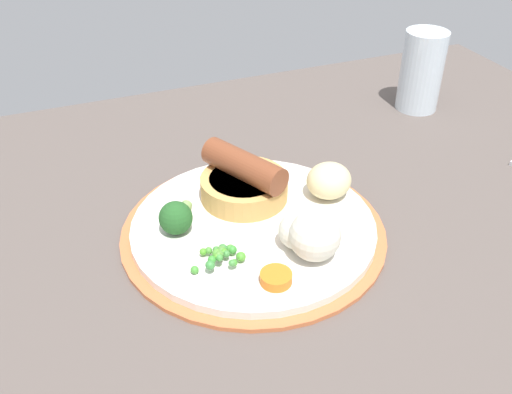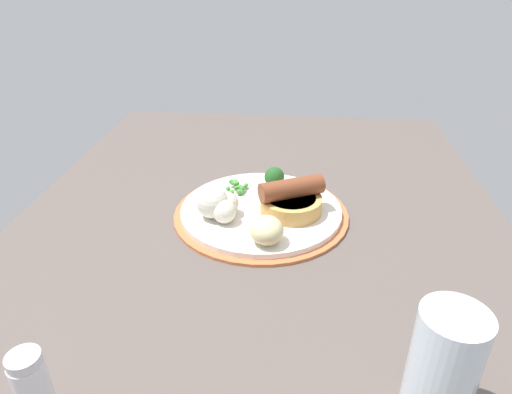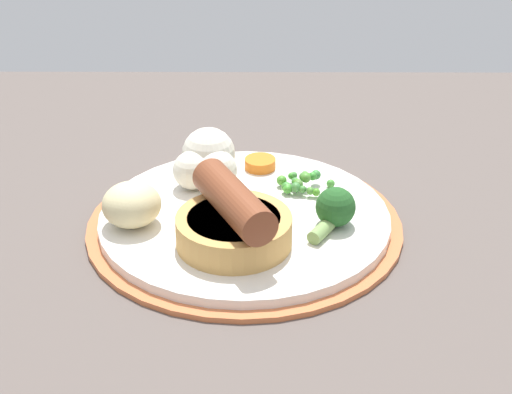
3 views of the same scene
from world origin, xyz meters
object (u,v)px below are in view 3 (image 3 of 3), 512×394
Objects in this scene: pea_pile at (301,182)px; cauliflower_floret at (206,161)px; potato_chunk_0 at (132,205)px; broccoli_floret_near at (334,209)px; sausage_pudding at (234,222)px; dinner_plate at (245,225)px; carrot_slice_3 at (260,164)px.

cauliflower_floret reaches higher than pea_pile.
broccoli_floret_near is at bearing -0.40° from potato_chunk_0.
sausage_pudding is 1.92× the size of broccoli_floret_near.
cauliflower_floret is (-3.83, 6.81, 3.11)cm from dinner_plate.
pea_pile is 0.85× the size of cauliflower_floret.
dinner_plate is 7.55cm from pea_pile.
broccoli_floret_near is at bearing -59.71° from carrot_slice_3.
pea_pile is (5.24, 5.15, 1.74)cm from dinner_plate.
broccoli_floret_near is 1.81× the size of carrot_slice_3.
cauliflower_floret reaches higher than carrot_slice_3.
cauliflower_floret is at bearing 119.36° from dinner_plate.
sausage_pudding is at bearing -98.86° from carrot_slice_3.
broccoli_floret_near is (7.91, -1.38, 2.51)cm from dinner_plate.
cauliflower_floret is (-11.75, 8.19, 0.61)cm from broccoli_floret_near.
broccoli_floret_near is 14.33cm from cauliflower_floret.
dinner_plate is 5.44cm from sausage_pudding.
potato_chunk_0 reaches higher than broccoli_floret_near.
sausage_pudding is 11.43cm from pea_pile.
broccoli_floret_near is 0.85× the size of cauliflower_floret.
carrot_slice_3 is at bearing 29.45° from cauliflower_floret.
potato_chunk_0 is at bearing -172.74° from dinner_plate.
dinner_plate is 4.37× the size of cauliflower_floret.
cauliflower_floret is at bearing 168.96° from sausage_pudding.
cauliflower_floret is at bearing 169.62° from pea_pile.
potato_chunk_0 is (-17.79, 0.12, 0.33)cm from broccoli_floret_near.
pea_pile is 1.01× the size of broccoli_floret_near.
potato_chunk_0 is at bearing -157.02° from pea_pile.
dinner_plate is 5.13× the size of pea_pile.
cauliflower_floret is (-9.07, 1.66, 1.37)cm from pea_pile.
dinner_plate is at bearing -135.47° from pea_pile.
carrot_slice_3 is (-3.83, 4.62, -0.39)cm from pea_pile.
cauliflower_floret is at bearing 53.17° from potato_chunk_0.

